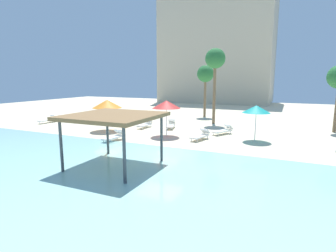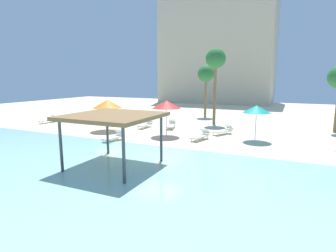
{
  "view_description": "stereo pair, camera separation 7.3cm",
  "coord_description": "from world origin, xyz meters",
  "px_view_note": "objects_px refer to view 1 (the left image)",
  "views": [
    {
      "loc": [
        6.94,
        -13.69,
        4.31
      ],
      "look_at": [
        -0.25,
        2.0,
        1.3
      ],
      "focal_mm": 28.84,
      "sensor_mm": 36.0,
      "label": 1
    },
    {
      "loc": [
        7.01,
        -13.66,
        4.31
      ],
      "look_at": [
        -0.25,
        2.0,
        1.3
      ],
      "focal_mm": 28.84,
      "sensor_mm": 36.0,
      "label": 2
    }
  ],
  "objects_px": {
    "shade_pavilion": "(114,118)",
    "beach_umbrella_teal_1": "(256,109)",
    "lounge_chair_4": "(115,136)",
    "lounge_chair_5": "(171,125)",
    "lounge_chair_2": "(201,135)",
    "lounge_chair_6": "(49,119)",
    "lounge_chair_0": "(145,124)",
    "palm_tree_1": "(205,75)",
    "beach_umbrella_orange_2": "(107,104)",
    "lounge_chair_3": "(224,130)",
    "palm_tree_3": "(215,61)",
    "beach_umbrella_red_0": "(166,104)"
  },
  "relations": [
    {
      "from": "lounge_chair_5",
      "to": "lounge_chair_0",
      "type": "bearing_deg",
      "value": -90.13
    },
    {
      "from": "beach_umbrella_orange_2",
      "to": "lounge_chair_6",
      "type": "xyz_separation_m",
      "value": [
        -7.99,
        0.97,
        -1.94
      ]
    },
    {
      "from": "lounge_chair_2",
      "to": "lounge_chair_0",
      "type": "bearing_deg",
      "value": -100.05
    },
    {
      "from": "shade_pavilion",
      "to": "beach_umbrella_red_0",
      "type": "height_order",
      "value": "beach_umbrella_red_0"
    },
    {
      "from": "lounge_chair_0",
      "to": "palm_tree_3",
      "type": "bearing_deg",
      "value": 134.26
    },
    {
      "from": "beach_umbrella_red_0",
      "to": "lounge_chair_5",
      "type": "bearing_deg",
      "value": 107.85
    },
    {
      "from": "beach_umbrella_red_0",
      "to": "lounge_chair_2",
      "type": "relative_size",
      "value": 1.37
    },
    {
      "from": "beach_umbrella_orange_2",
      "to": "lounge_chair_3",
      "type": "relative_size",
      "value": 1.33
    },
    {
      "from": "beach_umbrella_orange_2",
      "to": "lounge_chair_4",
      "type": "height_order",
      "value": "beach_umbrella_orange_2"
    },
    {
      "from": "beach_umbrella_teal_1",
      "to": "beach_umbrella_red_0",
      "type": "bearing_deg",
      "value": -170.07
    },
    {
      "from": "lounge_chair_0",
      "to": "beach_umbrella_orange_2",
      "type": "bearing_deg",
      "value": -39.63
    },
    {
      "from": "shade_pavilion",
      "to": "palm_tree_1",
      "type": "distance_m",
      "value": 19.53
    },
    {
      "from": "lounge_chair_5",
      "to": "palm_tree_1",
      "type": "bearing_deg",
      "value": 161.53
    },
    {
      "from": "lounge_chair_3",
      "to": "palm_tree_3",
      "type": "height_order",
      "value": "palm_tree_3"
    },
    {
      "from": "beach_umbrella_teal_1",
      "to": "beach_umbrella_orange_2",
      "type": "bearing_deg",
      "value": -173.94
    },
    {
      "from": "beach_umbrella_teal_1",
      "to": "lounge_chair_0",
      "type": "xyz_separation_m",
      "value": [
        -9.62,
        1.32,
        -1.92
      ]
    },
    {
      "from": "shade_pavilion",
      "to": "beach_umbrella_orange_2",
      "type": "bearing_deg",
      "value": 129.08
    },
    {
      "from": "lounge_chair_6",
      "to": "palm_tree_3",
      "type": "distance_m",
      "value": 17.39
    },
    {
      "from": "lounge_chair_3",
      "to": "palm_tree_1",
      "type": "relative_size",
      "value": 0.33
    },
    {
      "from": "beach_umbrella_teal_1",
      "to": "lounge_chair_2",
      "type": "height_order",
      "value": "beach_umbrella_teal_1"
    },
    {
      "from": "beach_umbrella_red_0",
      "to": "palm_tree_1",
      "type": "height_order",
      "value": "palm_tree_1"
    },
    {
      "from": "palm_tree_1",
      "to": "palm_tree_3",
      "type": "relative_size",
      "value": 0.82
    },
    {
      "from": "lounge_chair_3",
      "to": "lounge_chair_5",
      "type": "xyz_separation_m",
      "value": [
        -4.84,
        0.61,
        0.0
      ]
    },
    {
      "from": "lounge_chair_2",
      "to": "lounge_chair_6",
      "type": "height_order",
      "value": "same"
    },
    {
      "from": "beach_umbrella_orange_2",
      "to": "lounge_chair_0",
      "type": "distance_m",
      "value": 3.9
    },
    {
      "from": "lounge_chair_5",
      "to": "palm_tree_1",
      "type": "xyz_separation_m",
      "value": [
        0.48,
        8.51,
        4.45
      ]
    },
    {
      "from": "beach_umbrella_red_0",
      "to": "lounge_chair_6",
      "type": "distance_m",
      "value": 13.59
    },
    {
      "from": "lounge_chair_5",
      "to": "lounge_chair_3",
      "type": "bearing_deg",
      "value": 67.62
    },
    {
      "from": "palm_tree_1",
      "to": "lounge_chair_0",
      "type": "bearing_deg",
      "value": -106.64
    },
    {
      "from": "beach_umbrella_teal_1",
      "to": "lounge_chair_4",
      "type": "relative_size",
      "value": 1.3
    },
    {
      "from": "lounge_chair_5",
      "to": "beach_umbrella_red_0",
      "type": "bearing_deg",
      "value": 2.63
    },
    {
      "from": "shade_pavilion",
      "to": "beach_umbrella_teal_1",
      "type": "distance_m",
      "value": 10.52
    },
    {
      "from": "beach_umbrella_orange_2",
      "to": "palm_tree_3",
      "type": "xyz_separation_m",
      "value": [
        7.17,
        7.31,
        3.76
      ]
    },
    {
      "from": "beach_umbrella_orange_2",
      "to": "palm_tree_3",
      "type": "height_order",
      "value": "palm_tree_3"
    },
    {
      "from": "beach_umbrella_teal_1",
      "to": "palm_tree_1",
      "type": "height_order",
      "value": "palm_tree_1"
    },
    {
      "from": "beach_umbrella_teal_1",
      "to": "palm_tree_1",
      "type": "bearing_deg",
      "value": 123.45
    },
    {
      "from": "beach_umbrella_red_0",
      "to": "lounge_chair_3",
      "type": "bearing_deg",
      "value": 32.26
    },
    {
      "from": "lounge_chair_0",
      "to": "palm_tree_1",
      "type": "distance_m",
      "value": 10.5
    },
    {
      "from": "shade_pavilion",
      "to": "lounge_chair_6",
      "type": "xyz_separation_m",
      "value": [
        -14.21,
        8.62,
        -2.14
      ]
    },
    {
      "from": "beach_umbrella_teal_1",
      "to": "palm_tree_3",
      "type": "height_order",
      "value": "palm_tree_3"
    },
    {
      "from": "lounge_chair_4",
      "to": "lounge_chair_5",
      "type": "bearing_deg",
      "value": 169.25
    },
    {
      "from": "lounge_chair_3",
      "to": "lounge_chair_6",
      "type": "height_order",
      "value": "same"
    },
    {
      "from": "shade_pavilion",
      "to": "lounge_chair_4",
      "type": "bearing_deg",
      "value": 126.02
    },
    {
      "from": "lounge_chair_2",
      "to": "beach_umbrella_red_0",
      "type": "bearing_deg",
      "value": -80.36
    },
    {
      "from": "beach_umbrella_red_0",
      "to": "beach_umbrella_teal_1",
      "type": "relative_size",
      "value": 1.08
    },
    {
      "from": "lounge_chair_2",
      "to": "lounge_chair_3",
      "type": "relative_size",
      "value": 1.01
    },
    {
      "from": "shade_pavilion",
      "to": "lounge_chair_5",
      "type": "height_order",
      "value": "shade_pavilion"
    },
    {
      "from": "lounge_chair_6",
      "to": "beach_umbrella_red_0",
      "type": "bearing_deg",
      "value": 94.04
    },
    {
      "from": "lounge_chair_0",
      "to": "lounge_chair_6",
      "type": "xyz_separation_m",
      "value": [
        -10.18,
        -1.61,
        0.0
      ]
    },
    {
      "from": "beach_umbrella_orange_2",
      "to": "lounge_chair_2",
      "type": "bearing_deg",
      "value": -0.38
    }
  ]
}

